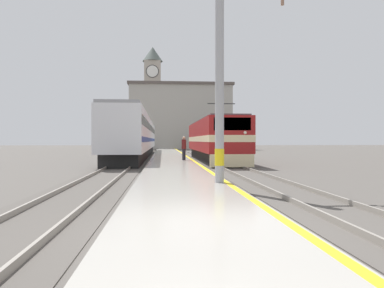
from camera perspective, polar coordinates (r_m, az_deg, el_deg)
ground_plane at (r=37.27m, az=-3.42°, el=-2.14°), size 200.00×200.00×0.00m
platform at (r=32.27m, az=-3.24°, el=-2.33°), size 3.42×140.00×0.26m
rail_track_near at (r=32.56m, az=3.07°, el=-2.48°), size 2.83×140.00×0.16m
rail_track_far at (r=32.39m, az=-9.30°, el=-2.50°), size 2.84×140.00×0.16m
locomotive_train at (r=31.72m, az=3.26°, el=0.63°), size 2.92×17.56×4.47m
passenger_train at (r=40.71m, az=-8.32°, el=1.23°), size 2.92×36.69×4.18m
catenary_mast at (r=13.48m, az=4.48°, el=9.98°), size 2.59×0.34×7.57m
person_on_platform at (r=28.30m, az=-1.25°, el=-0.55°), size 0.34×0.34×1.79m
clock_tower at (r=83.69m, az=-6.02°, el=7.53°), size 4.44×4.44×22.38m
station_building at (r=75.62m, az=-1.81°, el=4.14°), size 20.32×9.96×12.92m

